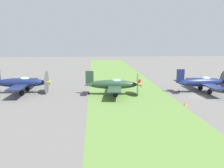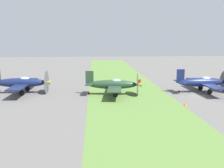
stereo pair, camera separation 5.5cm
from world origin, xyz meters
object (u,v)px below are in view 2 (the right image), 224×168
(airplane_wingman, at_px, (113,84))
(ground_crew_mechanic, at_px, (224,80))
(runway_marker_cone, at_px, (185,104))
(airplane_lead, at_px, (203,82))
(airplane_trail, at_px, (22,83))
(fuel_drum, at_px, (139,82))

(airplane_wingman, bearing_deg, ground_crew_mechanic, 113.76)
(airplane_wingman, xyz_separation_m, runway_marker_cone, (6.43, 7.81, -1.21))
(airplane_lead, distance_m, airplane_trail, 25.59)
(airplane_lead, bearing_deg, ground_crew_mechanic, 130.22)
(airplane_lead, xyz_separation_m, airplane_trail, (-1.14, -25.56, 0.04))
(ground_crew_mechanic, height_order, fuel_drum, ground_crew_mechanic)
(airplane_lead, relative_size, airplane_trail, 0.97)
(airplane_trail, bearing_deg, airplane_wingman, 82.30)
(airplane_lead, height_order, runway_marker_cone, airplane_lead)
(airplane_wingman, height_order, ground_crew_mechanic, airplane_wingman)
(airplane_wingman, distance_m, airplane_trail, 12.86)
(airplane_wingman, distance_m, fuel_drum, 8.98)
(ground_crew_mechanic, relative_size, runway_marker_cone, 3.93)
(airplane_lead, distance_m, runway_marker_cone, 8.89)
(airplane_lead, xyz_separation_m, runway_marker_cone, (7.21, -5.04, -1.25))
(airplane_lead, distance_m, ground_crew_mechanic, 7.78)
(airplane_lead, distance_m, airplane_wingman, 12.87)
(runway_marker_cone, bearing_deg, ground_crew_mechanic, 138.66)
(airplane_wingman, height_order, airplane_trail, airplane_trail)
(airplane_wingman, relative_size, fuel_drum, 10.74)
(airplane_wingman, bearing_deg, runway_marker_cone, 56.70)
(airplane_wingman, relative_size, runway_marker_cone, 21.96)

